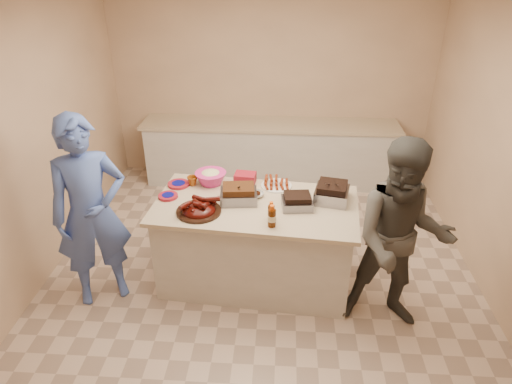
# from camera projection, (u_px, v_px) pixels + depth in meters

# --- Properties ---
(room) EXTENTS (4.50, 5.00, 2.70)m
(room) POSITION_uv_depth(u_px,v_px,m) (261.00, 274.00, 4.89)
(room) COLOR tan
(room) RESTS_ON ground
(back_counter) EXTENTS (3.60, 0.64, 0.90)m
(back_counter) POSITION_uv_depth(u_px,v_px,m) (270.00, 152.00, 6.59)
(back_counter) COLOR beige
(back_counter) RESTS_ON ground
(island) EXTENTS (2.02, 1.19, 0.92)m
(island) POSITION_uv_depth(u_px,v_px,m) (256.00, 279.00, 4.81)
(island) COLOR beige
(island) RESTS_ON ground
(rib_platter) EXTENTS (0.50, 0.50, 0.17)m
(rib_platter) POSITION_uv_depth(u_px,v_px,m) (199.00, 212.00, 4.23)
(rib_platter) COLOR #400904
(rib_platter) RESTS_ON island
(pulled_pork_tray) EXTENTS (0.38, 0.30, 0.11)m
(pulled_pork_tray) POSITION_uv_depth(u_px,v_px,m) (239.00, 201.00, 4.41)
(pulled_pork_tray) COLOR #47230F
(pulled_pork_tray) RESTS_ON island
(brisket_tray) EXTENTS (0.31, 0.26, 0.09)m
(brisket_tray) POSITION_uv_depth(u_px,v_px,m) (297.00, 207.00, 4.31)
(brisket_tray) COLOR black
(brisket_tray) RESTS_ON island
(roasting_pan) EXTENTS (0.37, 0.37, 0.13)m
(roasting_pan) POSITION_uv_depth(u_px,v_px,m) (331.00, 201.00, 4.42)
(roasting_pan) COLOR gray
(roasting_pan) RESTS_ON island
(coleslaw_bowl) EXTENTS (0.35, 0.35, 0.22)m
(coleslaw_bowl) POSITION_uv_depth(u_px,v_px,m) (211.00, 184.00, 4.73)
(coleslaw_bowl) COLOR #C7267A
(coleslaw_bowl) RESTS_ON island
(sausage_plate) EXTENTS (0.33, 0.33, 0.05)m
(sausage_plate) POSITION_uv_depth(u_px,v_px,m) (276.00, 186.00, 4.68)
(sausage_plate) COLOR silver
(sausage_plate) RESTS_ON island
(mac_cheese_dish) EXTENTS (0.34, 0.28, 0.08)m
(mac_cheese_dish) POSITION_uv_depth(u_px,v_px,m) (331.00, 195.00, 4.52)
(mac_cheese_dish) COLOR orange
(mac_cheese_dish) RESTS_ON island
(bbq_bottle_a) EXTENTS (0.07, 0.07, 0.18)m
(bbq_bottle_a) POSITION_uv_depth(u_px,v_px,m) (271.00, 220.00, 4.11)
(bbq_bottle_a) COLOR #3D1903
(bbq_bottle_a) RESTS_ON island
(bbq_bottle_b) EXTENTS (0.08, 0.08, 0.21)m
(bbq_bottle_b) POSITION_uv_depth(u_px,v_px,m) (272.00, 226.00, 4.02)
(bbq_bottle_b) COLOR #3D1903
(bbq_bottle_b) RESTS_ON island
(mustard_bottle) EXTENTS (0.05, 0.05, 0.13)m
(mustard_bottle) POSITION_uv_depth(u_px,v_px,m) (249.00, 198.00, 4.47)
(mustard_bottle) COLOR yellow
(mustard_bottle) RESTS_ON island
(sauce_bowl) EXTENTS (0.15, 0.06, 0.14)m
(sauce_bowl) POSITION_uv_depth(u_px,v_px,m) (257.00, 196.00, 4.49)
(sauce_bowl) COLOR silver
(sauce_bowl) RESTS_ON island
(plate_stack_large) EXTENTS (0.24, 0.24, 0.03)m
(plate_stack_large) POSITION_uv_depth(u_px,v_px,m) (179.00, 185.00, 4.70)
(plate_stack_large) COLOR maroon
(plate_stack_large) RESTS_ON island
(plate_stack_small) EXTENTS (0.21, 0.21, 0.03)m
(plate_stack_small) POSITION_uv_depth(u_px,v_px,m) (168.00, 197.00, 4.48)
(plate_stack_small) COLOR maroon
(plate_stack_small) RESTS_ON island
(plastic_cup) EXTENTS (0.11, 0.11, 0.11)m
(plastic_cup) POSITION_uv_depth(u_px,v_px,m) (193.00, 185.00, 4.70)
(plastic_cup) COLOR #85410C
(plastic_cup) RESTS_ON island
(basket_stack) EXTENTS (0.23, 0.18, 0.11)m
(basket_stack) POSITION_uv_depth(u_px,v_px,m) (245.00, 183.00, 4.75)
(basket_stack) COLOR maroon
(basket_stack) RESTS_ON island
(guest_blue) EXTENTS (1.49, 1.99, 0.45)m
(guest_blue) POSITION_uv_depth(u_px,v_px,m) (107.00, 293.00, 4.62)
(guest_blue) COLOR #4661B4
(guest_blue) RESTS_ON ground
(guest_gray) EXTENTS (1.04, 1.88, 0.68)m
(guest_gray) POSITION_uv_depth(u_px,v_px,m) (386.00, 318.00, 4.31)
(guest_gray) COLOR #484641
(guest_gray) RESTS_ON ground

